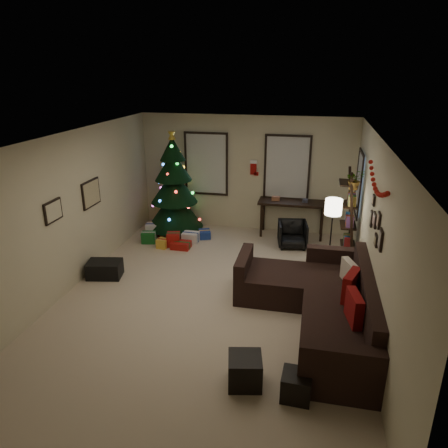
{
  "coord_description": "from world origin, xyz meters",
  "views": [
    {
      "loc": [
        1.54,
        -6.06,
        3.68
      ],
      "look_at": [
        0.1,
        0.6,
        1.15
      ],
      "focal_mm": 33.78,
      "sensor_mm": 36.0,
      "label": 1
    }
  ],
  "objects_px": {
    "christmas_tree": "(174,190)",
    "bookshelf": "(349,219)",
    "sofa": "(321,304)",
    "desk": "(292,205)",
    "desk_chair": "(292,234)"
  },
  "relations": [
    {
      "from": "christmas_tree",
      "to": "bookshelf",
      "type": "xyz_separation_m",
      "value": [
        3.89,
        -0.92,
        -0.09
      ]
    },
    {
      "from": "desk",
      "to": "desk_chair",
      "type": "distance_m",
      "value": 0.79
    },
    {
      "from": "desk",
      "to": "bookshelf",
      "type": "distance_m",
      "value": 1.7
    },
    {
      "from": "desk_chair",
      "to": "sofa",
      "type": "bearing_deg",
      "value": -86.93
    },
    {
      "from": "sofa",
      "to": "bookshelf",
      "type": "distance_m",
      "value": 2.42
    },
    {
      "from": "sofa",
      "to": "desk_chair",
      "type": "distance_m",
      "value": 2.92
    },
    {
      "from": "christmas_tree",
      "to": "sofa",
      "type": "relative_size",
      "value": 0.8
    },
    {
      "from": "christmas_tree",
      "to": "bookshelf",
      "type": "distance_m",
      "value": 4.0
    },
    {
      "from": "christmas_tree",
      "to": "desk_chair",
      "type": "xyz_separation_m",
      "value": [
        2.79,
        -0.35,
        -0.73
      ]
    },
    {
      "from": "sofa",
      "to": "bookshelf",
      "type": "bearing_deg",
      "value": 77.79
    },
    {
      "from": "desk",
      "to": "christmas_tree",
      "type": "bearing_deg",
      "value": -173.65
    },
    {
      "from": "bookshelf",
      "to": "sofa",
      "type": "bearing_deg",
      "value": -102.21
    },
    {
      "from": "sofa",
      "to": "desk",
      "type": "distance_m",
      "value": 3.6
    },
    {
      "from": "christmas_tree",
      "to": "sofa",
      "type": "xyz_separation_m",
      "value": [
        3.4,
        -3.2,
        -0.71
      ]
    },
    {
      "from": "sofa",
      "to": "desk",
      "type": "height_order",
      "value": "sofa"
    }
  ]
}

